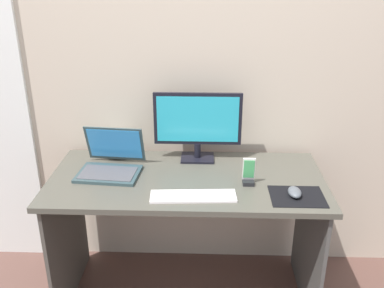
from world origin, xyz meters
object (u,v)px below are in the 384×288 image
keyboard_external (193,196)px  mouse (295,192)px  fishbowl (117,144)px  laptop (111,163)px  phone_in_dock (249,175)px  monitor (198,124)px

keyboard_external → mouse: bearing=-0.2°
fishbowl → keyboard_external: fishbowl is taller
laptop → mouse: bearing=-14.0°
fishbowl → phone_in_dock: bearing=-23.2°
fishbowl → laptop: bearing=-89.1°
fishbowl → keyboard_external: size_ratio=0.40×
fishbowl → phone_in_dock: fishbowl is taller
fishbowl → phone_in_dock: size_ratio=1.14×
laptop → fishbowl: 0.19m
monitor → keyboard_external: bearing=-91.3°
monitor → phone_in_dock: (0.26, -0.28, -0.16)m
phone_in_dock → monitor: bearing=132.3°
keyboard_external → laptop: bearing=146.5°
monitor → fishbowl: size_ratio=2.97×
mouse → phone_in_dock: phone_in_dock is taller
monitor → phone_in_dock: monitor is taller
fishbowl → keyboard_external: bearing=-45.3°
fishbowl → phone_in_dock: 0.77m
phone_in_dock → fishbowl: bearing=156.8°
laptop → fishbowl: laptop is taller
phone_in_dock → keyboard_external: bearing=-152.0°
monitor → fishbowl: monitor is taller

